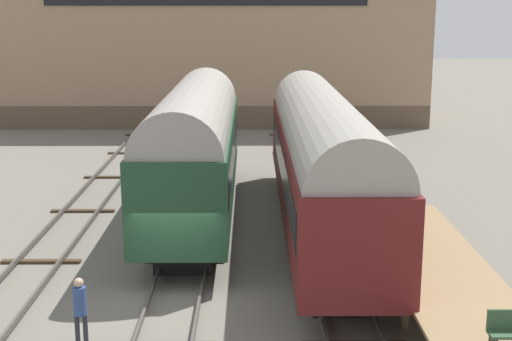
% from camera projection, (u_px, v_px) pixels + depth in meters
% --- Properties ---
extents(ground_plane, '(200.00, 200.00, 0.00)m').
position_uv_depth(ground_plane, '(176.00, 299.00, 20.55)').
color(ground_plane, '#6B665B').
extents(track_left, '(2.60, 60.00, 0.26)m').
position_uv_depth(track_left, '(11.00, 295.00, 20.48)').
color(track_left, '#4C4742').
rests_on(track_left, ground).
extents(track_middle, '(2.60, 60.00, 0.26)m').
position_uv_depth(track_middle, '(176.00, 294.00, 20.52)').
color(track_middle, '#4C4742').
rests_on(track_middle, ground).
extents(track_right, '(2.60, 60.00, 0.26)m').
position_uv_depth(track_right, '(340.00, 294.00, 20.56)').
color(track_right, '#4C4742').
rests_on(track_right, ground).
extents(train_car_green, '(3.04, 15.57, 5.38)m').
position_uv_depth(train_car_green, '(195.00, 143.00, 27.72)').
color(train_car_green, black).
rests_on(train_car_green, ground).
extents(train_car_maroon, '(2.96, 18.75, 5.28)m').
position_uv_depth(train_car_maroon, '(322.00, 155.00, 25.72)').
color(train_car_maroon, black).
rests_on(train_car_maroon, ground).
extents(station_platform, '(2.86, 15.82, 1.10)m').
position_uv_depth(station_platform, '(455.00, 290.00, 18.51)').
color(station_platform, '#8C704C').
rests_on(station_platform, ground).
extents(person_worker, '(0.32, 0.32, 1.81)m').
position_uv_depth(person_worker, '(80.00, 306.00, 17.39)').
color(person_worker, '#282833').
rests_on(person_worker, ground).
extents(warehouse_building, '(30.75, 11.07, 16.29)m').
position_uv_depth(warehouse_building, '(211.00, 9.00, 52.84)').
color(warehouse_building, brown).
rests_on(warehouse_building, ground).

